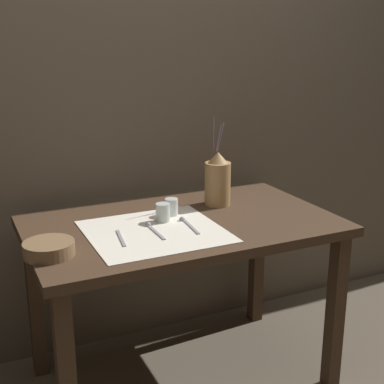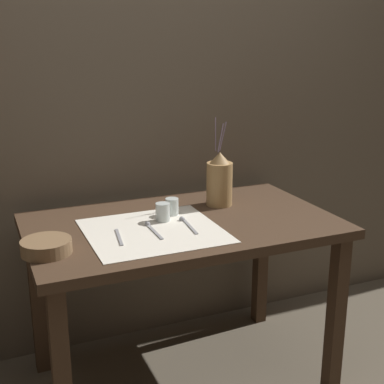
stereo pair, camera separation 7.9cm
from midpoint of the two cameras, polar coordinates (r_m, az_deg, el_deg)
The scene contains 11 objects.
ground_plane at distance 2.56m, azimuth -1.92°, elevation -19.18°, with size 12.00×12.00×0.00m, color brown.
stone_wall_back at distance 2.55m, azimuth -6.55°, elevation 9.82°, with size 7.00×0.06×2.40m.
wooden_table at distance 2.24m, azimuth -2.07°, elevation -5.53°, with size 1.26×0.75×0.75m.
linen_cloth at distance 2.10m, azimuth -5.10°, elevation -4.21°, with size 0.52×0.49×0.00m.
pitcher_with_flowers at distance 2.39m, azimuth 1.81°, elevation 1.23°, with size 0.12×0.12×0.40m.
wooden_bowl at distance 1.94m, azimuth -16.16°, elevation -5.84°, with size 0.18×0.18×0.05m.
glass_tumbler_near at distance 2.19m, azimuth -4.16°, elevation -2.19°, with size 0.06×0.06×0.08m.
glass_tumbler_far at distance 2.27m, azimuth -3.21°, elevation -1.59°, with size 0.06×0.06×0.07m.
fork_outer at distance 2.04m, azimuth -8.71°, elevation -4.88°, with size 0.04×0.17×0.00m.
spoon_inner at distance 2.12m, azimuth -5.44°, elevation -3.80°, with size 0.02×0.18×0.02m.
spoon_outer at distance 2.18m, azimuth -1.68°, elevation -3.25°, with size 0.03×0.18×0.02m.
Camera 1 is at (-0.84, -1.90, 1.48)m, focal length 50.00 mm.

